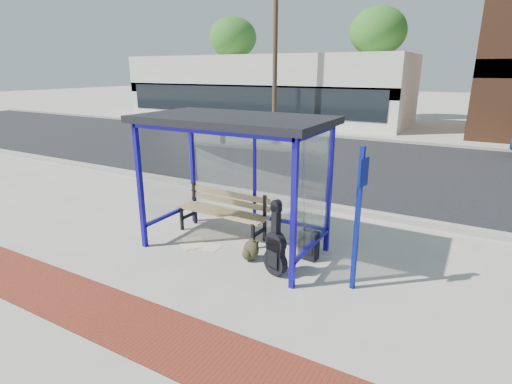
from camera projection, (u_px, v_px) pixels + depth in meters
The scene contains 19 objects.
ground at pixel (235, 248), 7.38m from camera, with size 120.00×120.00×0.00m, color #B2ADA0.
brick_paver_strip at pixel (128, 322), 5.21m from camera, with size 60.00×1.00×0.01m, color maroon.
curb_near at pixel (298, 202), 9.77m from camera, with size 60.00×0.25×0.12m, color gray.
street_asphalt at pixel (356, 163), 14.04m from camera, with size 60.00×10.00×0.00m, color black.
curb_far at pixel (388, 140), 18.26m from camera, with size 60.00×0.25×0.12m, color gray.
far_sidewalk at pixel (396, 136), 19.86m from camera, with size 60.00×4.00×0.01m, color #B2ADA0.
bus_shelter at pixel (235, 136), 6.83m from camera, with size 3.30×1.80×2.42m.
storefront_white at pixel (265, 88), 25.99m from camera, with size 18.00×6.04×4.00m.
tree_left at pixel (233, 38), 30.67m from camera, with size 3.60×3.60×7.03m.
tree_mid at pixel (378, 32), 25.49m from camera, with size 3.60×3.60×7.03m.
utility_pole_west at pixel (275, 50), 20.14m from camera, with size 1.60×0.24×8.00m.
bench at pixel (223, 209), 7.87m from camera, with size 1.95×0.54×0.91m.
guitar_bag at pixel (276, 250), 6.31m from camera, with size 0.45×0.26×1.19m.
suitcase at pixel (309, 245), 6.89m from camera, with size 0.34×0.25×0.56m.
backpack at pixel (250, 251), 6.87m from camera, with size 0.36×0.34×0.37m.
sign_post at pixel (358, 212), 5.67m from camera, with size 0.11×0.27×2.17m.
newspaper_a at pixel (193, 240), 7.72m from camera, with size 0.35×0.27×0.01m, color white.
newspaper_b at pixel (211, 247), 7.40m from camera, with size 0.37×0.29×0.01m, color white.
newspaper_c at pixel (194, 245), 7.49m from camera, with size 0.42×0.33×0.01m, color white.
Camera 1 is at (3.66, -5.68, 3.16)m, focal length 28.00 mm.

